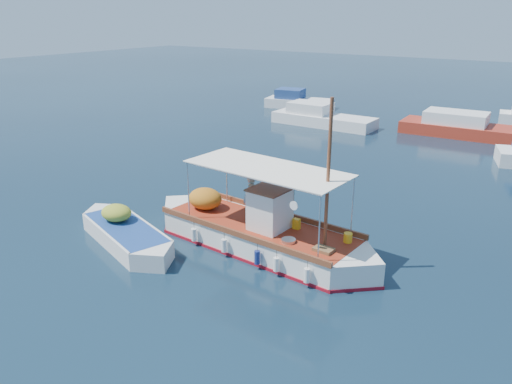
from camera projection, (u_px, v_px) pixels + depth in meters
The scene contains 6 objects.
ground at pixel (275, 243), 18.28m from camera, with size 160.00×160.00×0.00m, color black.
fishing_caique at pixel (258, 233), 17.86m from camera, with size 9.57×3.14×5.85m.
dinghy at pixel (125, 235), 18.27m from camera, with size 5.59×2.93×1.44m.
bg_boat_nw at pixel (321, 119), 37.00m from camera, with size 7.69×2.49×1.80m.
bg_boat_n at pixel (473, 130), 33.50m from camera, with size 10.07×3.20×1.80m.
bg_boat_far_w at pixel (297, 102), 43.72m from camera, with size 6.07×3.41×1.80m.
Camera 1 is at (8.62, -14.12, 8.02)m, focal length 35.00 mm.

